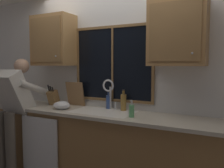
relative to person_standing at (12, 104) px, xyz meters
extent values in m
cube|color=silver|center=(1.28, 0.70, 0.30)|extent=(5.77, 0.12, 2.55)
cube|color=black|center=(1.23, 0.63, 0.55)|extent=(1.10, 0.02, 0.95)
cube|color=brown|center=(1.23, 0.62, 1.04)|extent=(1.17, 0.02, 0.04)
cube|color=brown|center=(1.23, 0.62, 0.06)|extent=(1.17, 0.02, 0.04)
cube|color=brown|center=(0.67, 0.62, 0.55)|extent=(0.03, 0.02, 0.95)
cube|color=brown|center=(1.80, 0.62, 0.55)|extent=(0.03, 0.02, 0.95)
cube|color=brown|center=(1.23, 0.62, 0.55)|extent=(0.02, 0.02, 0.95)
cube|color=olive|center=(1.28, 0.35, -0.54)|extent=(3.37, 0.58, 0.88)
cube|color=beige|center=(1.28, 0.33, -0.08)|extent=(3.43, 0.62, 0.04)
cube|color=white|center=(0.46, 0.03, -0.52)|extent=(0.60, 0.02, 0.74)
cube|color=#A87A47|center=(0.34, 0.47, 0.88)|extent=(0.62, 0.33, 0.72)
cube|color=olive|center=(0.34, 0.30, 0.88)|extent=(0.54, 0.01, 0.62)
sphere|color=#B2B2B7|center=(0.53, 0.30, 0.65)|extent=(0.02, 0.02, 0.02)
cube|color=#A87A47|center=(2.12, 0.47, 0.88)|extent=(0.62, 0.33, 0.72)
cube|color=olive|center=(2.12, 0.30, 0.88)|extent=(0.54, 0.01, 0.62)
sphere|color=#B2B2B7|center=(2.31, 0.30, 0.65)|extent=(0.02, 0.02, 0.02)
cube|color=white|center=(1.23, 0.34, -0.07)|extent=(0.80, 0.46, 0.02)
cube|color=beige|center=(1.03, 0.34, -0.17)|extent=(0.36, 0.42, 0.20)
cube|color=beige|center=(1.43, 0.34, -0.17)|extent=(0.36, 0.42, 0.20)
cube|color=white|center=(1.23, 0.34, -0.17)|extent=(0.04, 0.42, 0.20)
cylinder|color=silver|center=(1.23, 0.56, 0.09)|extent=(0.03, 0.03, 0.30)
torus|color=silver|center=(1.23, 0.50, 0.26)|extent=(0.16, 0.02, 0.16)
cylinder|color=silver|center=(1.31, 0.56, -0.01)|extent=(0.03, 0.03, 0.09)
cylinder|color=#595147|center=(-0.08, -0.12, -0.54)|extent=(0.13, 0.13, 0.88)
cylinder|color=#595147|center=(0.09, -0.12, -0.54)|extent=(0.13, 0.13, 0.88)
cube|color=beige|center=(0.00, 0.01, 0.17)|extent=(0.44, 0.45, 0.62)
sphere|color=tan|center=(0.00, 0.18, 0.52)|extent=(0.21, 0.21, 0.21)
cylinder|color=beige|center=(-0.22, 0.19, 0.22)|extent=(0.09, 0.52, 0.26)
cylinder|color=beige|center=(0.22, 0.19, 0.22)|extent=(0.09, 0.52, 0.26)
cube|color=olive|center=(0.34, 0.44, 0.05)|extent=(0.12, 0.18, 0.25)
cylinder|color=black|center=(0.31, 0.38, 0.20)|extent=(0.02, 0.05, 0.09)
cylinder|color=black|center=(0.34, 0.38, 0.19)|extent=(0.02, 0.04, 0.08)
cylinder|color=black|center=(0.38, 0.39, 0.19)|extent=(0.02, 0.04, 0.06)
cube|color=#997047|center=(0.66, 0.55, 0.12)|extent=(0.29, 0.09, 0.35)
ellipsoid|color=silver|center=(0.66, 0.25, -0.01)|extent=(0.22, 0.22, 0.11)
cylinder|color=#59A566|center=(1.68, 0.24, 0.02)|extent=(0.06, 0.06, 0.14)
cylinder|color=silver|center=(1.68, 0.24, 0.11)|extent=(0.02, 0.02, 0.04)
cylinder|color=silver|center=(1.68, 0.22, 0.14)|extent=(0.01, 0.04, 0.01)
cylinder|color=olive|center=(1.44, 0.53, 0.05)|extent=(0.07, 0.07, 0.21)
cylinder|color=brown|center=(1.44, 0.53, 0.18)|extent=(0.03, 0.03, 0.05)
cylinder|color=black|center=(1.44, 0.53, 0.21)|extent=(0.04, 0.04, 0.01)
cylinder|color=#334C8C|center=(1.20, 0.57, 0.03)|extent=(0.07, 0.07, 0.18)
cylinder|color=navy|center=(1.20, 0.57, 0.15)|extent=(0.03, 0.03, 0.04)
cylinder|color=black|center=(1.20, 0.57, 0.18)|extent=(0.04, 0.04, 0.01)
camera|label=1|loc=(2.69, -2.18, 0.54)|focal=37.52mm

